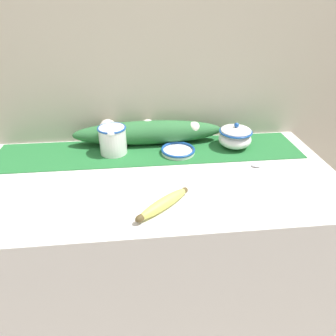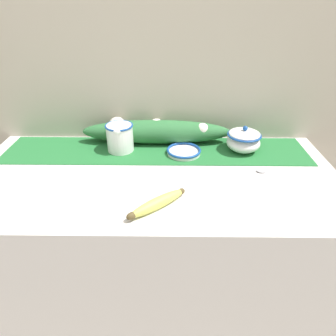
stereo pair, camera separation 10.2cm
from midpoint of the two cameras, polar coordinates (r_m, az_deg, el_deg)
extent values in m
plane|color=gray|center=(1.74, -4.03, -27.71)|extent=(12.00, 12.00, 0.00)
cube|color=silver|center=(1.37, -4.73, -17.69)|extent=(1.35, 0.64, 0.91)
cube|color=#B7AD99|center=(1.29, -6.72, 17.96)|extent=(2.15, 0.04, 2.40)
cube|color=#236B33|center=(1.24, -5.90, 3.15)|extent=(1.24, 0.25, 0.00)
cylinder|color=white|center=(1.23, -12.83, 5.12)|extent=(0.11, 0.11, 0.11)
torus|color=#194793|center=(1.21, -13.11, 7.36)|extent=(0.11, 0.11, 0.01)
torus|color=white|center=(1.28, -12.61, 6.73)|extent=(0.06, 0.01, 0.06)
ellipsoid|color=white|center=(1.16, -13.32, 6.28)|extent=(0.03, 0.02, 0.02)
ellipsoid|color=white|center=(1.27, 10.38, 5.39)|extent=(0.14, 0.14, 0.07)
torus|color=#194793|center=(1.26, 10.53, 6.79)|extent=(0.14, 0.14, 0.01)
ellipsoid|color=white|center=(1.26, 10.55, 7.04)|extent=(0.12, 0.12, 0.03)
sphere|color=#194793|center=(1.25, 10.65, 7.99)|extent=(0.02, 0.02, 0.02)
cylinder|color=white|center=(1.22, -0.48, 3.06)|extent=(0.13, 0.13, 0.01)
torus|color=#194793|center=(1.21, -0.48, 3.48)|extent=(0.14, 0.14, 0.01)
ellipsoid|color=#CCD156|center=(0.91, -4.06, -6.87)|extent=(0.18, 0.16, 0.04)
ellipsoid|color=brown|center=(0.86, -8.78, -9.58)|extent=(0.04, 0.04, 0.02)
ellipsoid|color=brown|center=(0.96, 0.13, -4.39)|extent=(0.03, 0.03, 0.02)
cube|color=silver|center=(1.14, 9.80, 0.10)|extent=(0.14, 0.01, 0.00)
ellipsoid|color=silver|center=(1.16, 14.12, 0.43)|extent=(0.04, 0.03, 0.01)
ellipsoid|color=#2D6B38|center=(1.29, -6.07, 6.69)|extent=(0.63, 0.11, 0.10)
sphere|color=silver|center=(1.30, -13.59, 7.38)|extent=(0.07, 0.07, 0.07)
sphere|color=silver|center=(1.29, -6.12, 7.70)|extent=(0.07, 0.07, 0.07)
sphere|color=silver|center=(1.28, 2.69, 7.54)|extent=(0.06, 0.06, 0.06)
camera|label=1|loc=(0.05, -92.86, -1.69)|focal=32.00mm
camera|label=2|loc=(0.05, 87.14, 1.69)|focal=32.00mm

